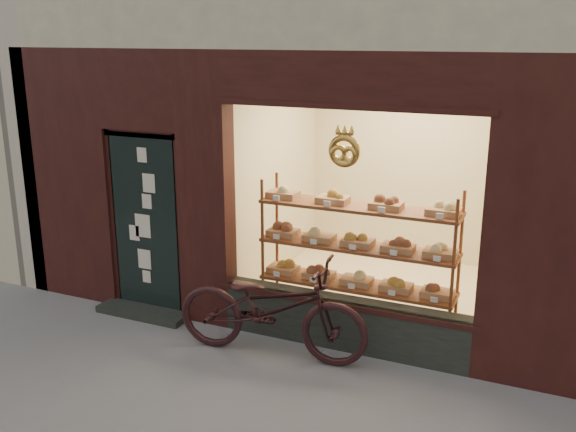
% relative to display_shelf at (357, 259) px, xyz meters
% --- Properties ---
extents(display_shelf, '(2.20, 0.45, 1.70)m').
position_rel_display_shelf_xyz_m(display_shelf, '(0.00, 0.00, 0.00)').
color(display_shelf, '#593119').
rests_on(display_shelf, ground).
extents(bicycle, '(2.11, 0.92, 1.07)m').
position_rel_display_shelf_xyz_m(bicycle, '(-0.62, -0.92, -0.32)').
color(bicycle, black).
rests_on(bicycle, ground).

